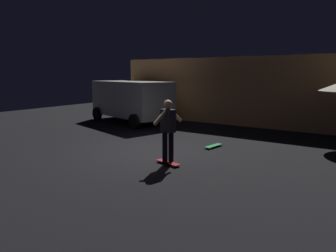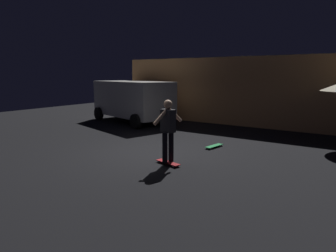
{
  "view_description": "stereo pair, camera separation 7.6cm",
  "coord_description": "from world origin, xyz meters",
  "px_view_note": "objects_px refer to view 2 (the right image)",
  "views": [
    {
      "loc": [
        5.56,
        -7.4,
        2.41
      ],
      "look_at": [
        1.13,
        -0.8,
        1.05
      ],
      "focal_mm": 32.85,
      "sensor_mm": 36.0,
      "label": 1
    },
    {
      "loc": [
        5.62,
        -7.36,
        2.41
      ],
      "look_at": [
        1.13,
        -0.8,
        1.05
      ],
      "focal_mm": 32.85,
      "sensor_mm": 36.0,
      "label": 2
    }
  ],
  "objects_px": {
    "skateboard_spare": "(214,146)",
    "skater": "(168,126)",
    "parked_van": "(132,99)",
    "skateboard_ridden": "(168,163)"
  },
  "relations": [
    {
      "from": "skateboard_spare",
      "to": "skater",
      "type": "bearing_deg",
      "value": -94.21
    },
    {
      "from": "skateboard_ridden",
      "to": "skater",
      "type": "relative_size",
      "value": 0.48
    },
    {
      "from": "parked_van",
      "to": "skateboard_ridden",
      "type": "relative_size",
      "value": 6.14
    },
    {
      "from": "skateboard_spare",
      "to": "skater",
      "type": "relative_size",
      "value": 0.48
    },
    {
      "from": "skateboard_spare",
      "to": "parked_van",
      "type": "bearing_deg",
      "value": 155.52
    },
    {
      "from": "parked_van",
      "to": "skateboard_spare",
      "type": "bearing_deg",
      "value": -24.48
    },
    {
      "from": "skateboard_spare",
      "to": "skater",
      "type": "distance_m",
      "value": 2.63
    },
    {
      "from": "parked_van",
      "to": "skateboard_ridden",
      "type": "distance_m",
      "value": 7.67
    },
    {
      "from": "skateboard_ridden",
      "to": "parked_van",
      "type": "bearing_deg",
      "value": 137.93
    },
    {
      "from": "parked_van",
      "to": "skater",
      "type": "distance_m",
      "value": 7.59
    }
  ]
}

